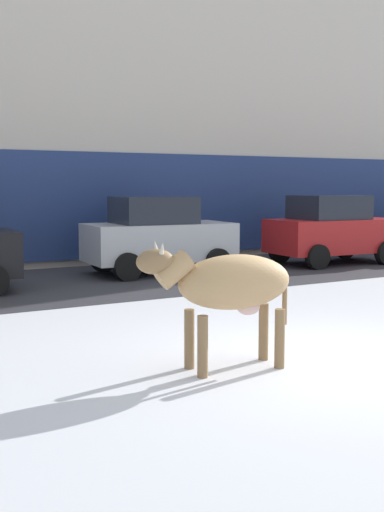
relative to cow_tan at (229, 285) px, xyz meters
name	(u,v)px	position (x,y,z in m)	size (l,w,h in m)	color
ground_plane	(321,359)	(1.23, -0.20, -0.99)	(120.00, 120.00, 0.00)	white
road_strip	(95,281)	(1.23, 7.35, -0.99)	(60.00, 5.60, 0.01)	#333338
building_facade	(20,34)	(1.23, 12.98, 5.49)	(44.00, 6.10, 13.00)	beige
cow_tan	(229,285)	(0.00, 0.00, 0.00)	(1.93, 0.78, 1.54)	tan
car_silver_hatchback	(158,235)	(3.00, 7.73, -0.07)	(3.60, 2.10, 1.86)	#B7BABF
car_red_hatchback	(332,230)	(8.01, 7.16, -0.07)	(3.60, 2.10, 1.86)	red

